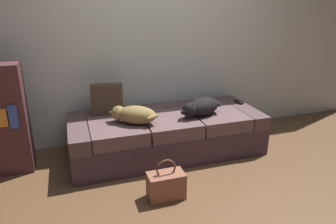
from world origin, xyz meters
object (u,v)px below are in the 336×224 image
at_px(couch, 167,133).
at_px(handbag, 166,185).
at_px(dog_dark, 201,107).
at_px(tv_remote, 239,102).
at_px(dog_tan, 134,115).
at_px(throw_pillow, 107,99).

relative_size(couch, handbag, 5.59).
xyz_separation_m(dog_dark, tv_remote, (0.63, 0.26, -0.09)).
relative_size(dog_dark, tv_remote, 3.60).
bearing_deg(dog_tan, dog_dark, -0.37).
distance_m(dog_dark, handbag, 1.04).
xyz_separation_m(tv_remote, handbag, (-1.26, -0.97, -0.34)).
relative_size(dog_tan, throw_pillow, 1.51).
bearing_deg(couch, handbag, -108.22).
height_order(dog_tan, throw_pillow, throw_pillow).
bearing_deg(dog_dark, tv_remote, 22.41).
relative_size(couch, tv_remote, 14.10).
bearing_deg(handbag, dog_tan, 99.47).
bearing_deg(handbag, couch, 71.78).
xyz_separation_m(throw_pillow, handbag, (0.33, -1.08, -0.49)).
xyz_separation_m(tv_remote, throw_pillow, (-1.59, 0.11, 0.16)).
xyz_separation_m(couch, handbag, (-0.28, -0.85, -0.10)).
distance_m(couch, dog_tan, 0.53).
relative_size(tv_remote, throw_pillow, 0.44).
distance_m(dog_tan, tv_remote, 1.40).
height_order(dog_dark, throw_pillow, throw_pillow).
distance_m(dog_tan, throw_pillow, 0.43).
bearing_deg(dog_dark, dog_tan, 179.63).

